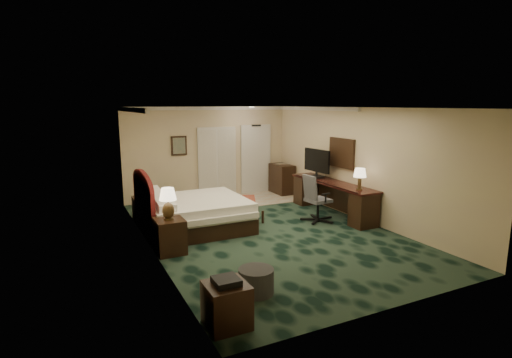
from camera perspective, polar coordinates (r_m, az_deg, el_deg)
name	(u,v)px	position (r m, az deg, el deg)	size (l,w,h in m)	color
floor	(266,231)	(8.90, 1.48, -7.51)	(5.00, 7.50, 0.00)	black
ceiling	(267,108)	(8.45, 1.57, 10.16)	(5.00, 7.50, 0.00)	white
wall_back	(209,153)	(11.99, -6.80, 3.77)	(5.00, 0.00, 2.70)	#C9B098
wall_front	(398,214)	(5.60, 19.60, -4.73)	(5.00, 0.00, 2.70)	#C9B098
wall_left	(149,181)	(7.76, -15.09, -0.29)	(0.00, 7.50, 2.70)	#C9B098
wall_right	(358,164)	(9.96, 14.39, 2.11)	(0.00, 7.50, 2.70)	#C9B098
crown_molding	(267,110)	(8.45, 1.57, 9.82)	(5.00, 7.50, 0.10)	silver
tile_patch	(248,199)	(11.78, -1.14, -2.92)	(3.20, 1.70, 0.01)	#BCB4A3
headboard	(144,203)	(8.87, -15.75, -3.27)	(0.12, 2.00, 1.40)	#4F1418
entry_door	(256,160)	(12.59, -0.04, 2.80)	(1.02, 0.06, 2.18)	silver
closet_doors	(217,162)	(12.08, -5.58, 2.41)	(1.20, 0.06, 2.10)	#B3AE9F
wall_art	(179,146)	(11.66, -10.95, 4.70)	(0.45, 0.06, 0.55)	#4E695D
wall_mirror	(342,153)	(10.37, 12.13, 3.65)	(0.05, 0.95, 0.75)	white
bed	(196,214)	(9.10, -8.54, -4.96)	(2.16, 2.00, 0.68)	white
nightstand_near	(170,236)	(7.78, -12.22, -7.93)	(0.52, 0.60, 0.65)	black
nightstand_far	(143,208)	(10.15, -15.87, -4.01)	(0.44, 0.50, 0.55)	black
lamp_near	(168,204)	(7.57, -12.45, -3.49)	(0.32, 0.32, 0.60)	black
lamp_far	(140,185)	(10.07, -16.21, -0.80)	(0.32, 0.32, 0.59)	black
bed_bench	(246,209)	(9.84, -1.40, -4.38)	(0.45, 1.30, 0.44)	brown
ottoman	(256,281)	(6.11, 0.02, -14.37)	(0.53, 0.53, 0.38)	#2B2B2B
side_table	(227,305)	(5.28, -4.23, -17.53)	(0.52, 0.52, 0.57)	black
desk	(332,198)	(10.35, 10.82, -2.69)	(0.62, 2.90, 0.84)	black
tv	(317,163)	(10.74, 8.67, 2.22)	(0.08, 0.98, 0.77)	black
desk_lamp	(360,179)	(9.40, 14.59, 0.01)	(0.29, 0.29, 0.51)	black
desk_chair	(318,198)	(9.61, 8.88, -2.70)	(0.67, 0.62, 1.15)	#525255
minibar	(282,179)	(12.54, 3.70, 0.01)	(0.48, 0.87, 0.92)	black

